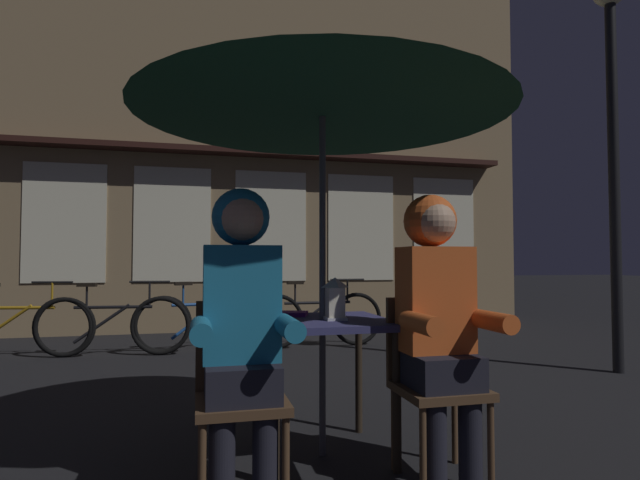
{
  "coord_description": "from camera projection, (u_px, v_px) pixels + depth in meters",
  "views": [
    {
      "loc": [
        -0.68,
        -2.74,
        1.06
      ],
      "look_at": [
        0.0,
        0.06,
        1.18
      ],
      "focal_mm": 28.64,
      "sensor_mm": 36.0,
      "label": 1
    }
  ],
  "objects": [
    {
      "name": "book",
      "position": [
        290.0,
        314.0,
        2.98
      ],
      "size": [
        0.23,
        0.2,
        0.02
      ],
      "primitive_type": "cube",
      "rotation": [
        0.0,
        0.0,
        -0.33
      ],
      "color": "#661E7A",
      "rests_on": "cafe_table"
    },
    {
      "name": "bicycle_second",
      "position": [
        113.0,
        325.0,
        5.68
      ],
      "size": [
        1.68,
        0.23,
        0.84
      ],
      "color": "black",
      "rests_on": "ground_plane"
    },
    {
      "name": "patio_umbrella",
      "position": [
        322.0,
        83.0,
        2.87
      ],
      "size": [
        2.1,
        2.1,
        2.31
      ],
      "color": "#4C4C51",
      "rests_on": "ground_plane"
    },
    {
      "name": "lantern",
      "position": [
        335.0,
        298.0,
        2.77
      ],
      "size": [
        0.11,
        0.11,
        0.23
      ],
      "color": "white",
      "rests_on": "cafe_table"
    },
    {
      "name": "person_left_hooded",
      "position": [
        242.0,
        308.0,
        2.29
      ],
      "size": [
        0.45,
        0.56,
        1.4
      ],
      "color": "black",
      "rests_on": "ground_plane"
    },
    {
      "name": "cafe_table",
      "position": [
        322.0,
        337.0,
        2.81
      ],
      "size": [
        0.72,
        0.72,
        0.74
      ],
      "color": "navy",
      "rests_on": "ground_plane"
    },
    {
      "name": "ground_plane",
      "position": [
        322.0,
        455.0,
        2.78
      ],
      "size": [
        60.0,
        60.0,
        0.0
      ],
      "primitive_type": "plane",
      "color": "black"
    },
    {
      "name": "person_right_hooded",
      "position": [
        437.0,
        304.0,
        2.52
      ],
      "size": [
        0.45,
        0.56,
        1.4
      ],
      "color": "black",
      "rests_on": "ground_plane"
    },
    {
      "name": "street_lamp",
      "position": [
        612.0,
        91.0,
        4.95
      ],
      "size": [
        0.32,
        0.32,
        3.88
      ],
      "color": "black",
      "rests_on": "ground_plane"
    },
    {
      "name": "bicycle_third",
      "position": [
        207.0,
        321.0,
        6.08
      ],
      "size": [
        1.65,
        0.43,
        0.84
      ],
      "color": "black",
      "rests_on": "ground_plane"
    },
    {
      "name": "bicycle_nearest",
      "position": [
        15.0,
        326.0,
        5.59
      ],
      "size": [
        1.66,
        0.34,
        0.84
      ],
      "color": "black",
      "rests_on": "ground_plane"
    },
    {
      "name": "chair_left",
      "position": [
        240.0,
        386.0,
        2.33
      ],
      "size": [
        0.4,
        0.4,
        0.87
      ],
      "color": "#513823",
      "rests_on": "ground_plane"
    },
    {
      "name": "shopfront_building",
      "position": [
        223.0,
        133.0,
        8.08
      ],
      "size": [
        10.0,
        0.93,
        6.2
      ],
      "color": "#937A56",
      "rests_on": "ground_plane"
    },
    {
      "name": "chair_right",
      "position": [
        433.0,
        375.0,
        2.56
      ],
      "size": [
        0.4,
        0.4,
        0.87
      ],
      "color": "#513823",
      "rests_on": "ground_plane"
    },
    {
      "name": "bicycle_fourth",
      "position": [
        317.0,
        319.0,
        6.29
      ],
      "size": [
        1.68,
        0.1,
        0.84
      ],
      "color": "black",
      "rests_on": "ground_plane"
    }
  ]
}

